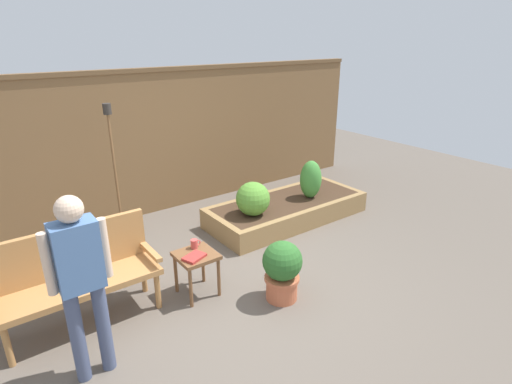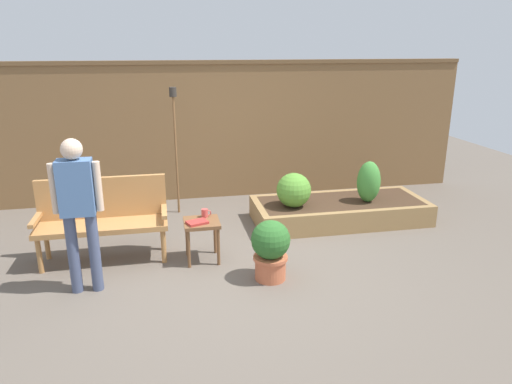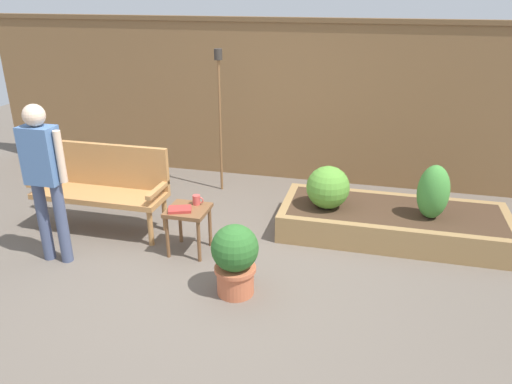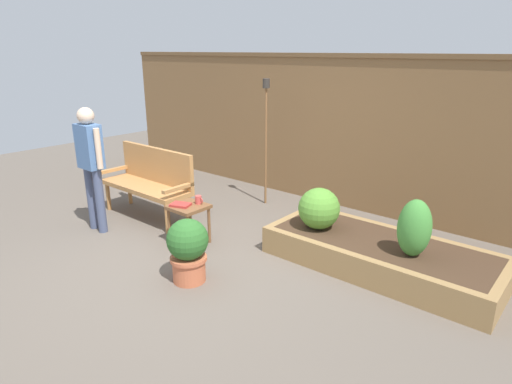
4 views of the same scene
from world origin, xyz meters
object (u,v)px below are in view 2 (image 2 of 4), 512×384
Objects in this scene: garden_bench at (103,213)px; book_on_table at (197,222)px; person_by_bench at (78,203)px; cup_on_table at (205,213)px; shrub_near_bench at (294,190)px; shrub_far_corner at (369,182)px; tiki_torch at (175,130)px; side_table at (202,228)px; potted_boxwood at (271,248)px.

garden_bench reaches higher than book_on_table.
person_by_bench is at bearing 178.97° from book_on_table.
garden_bench is at bearing 171.07° from cup_on_table.
shrub_near_bench is 1.07m from shrub_far_corner.
shrub_near_bench is 2.82m from person_by_bench.
person_by_bench is (-1.26, -0.59, 0.40)m from cup_on_table.
book_on_table is 1.91m from tiki_torch.
garden_bench reaches higher than shrub_near_bench.
shrub_far_corner is at bearing -19.71° from tiki_torch.
tiki_torch is (-0.25, 1.57, 0.71)m from cup_on_table.
cup_on_table is at bearing -152.32° from shrub_near_bench.
side_table is at bearing 21.55° from person_by_bench.
shrub_near_bench is 0.25× the size of tiki_torch.
potted_boxwood is at bearing -141.09° from shrub_far_corner.
shrub_far_corner is 3.79m from person_by_bench.
shrub_near_bench is (1.24, 0.65, 0.00)m from cup_on_table.
book_on_table is 1.59m from shrub_near_bench.
cup_on_table is (0.05, 0.12, 0.13)m from side_table.
side_table is (1.10, -0.30, -0.15)m from garden_bench.
shrub_near_bench is (0.63, 1.37, 0.17)m from potted_boxwood.
shrub_near_bench reaches higher than side_table.
tiki_torch is at bearing 57.18° from garden_bench.
shrub_near_bench is (1.30, 0.77, 0.13)m from side_table.
side_table is at bearing -161.91° from shrub_far_corner.
cup_on_table is 0.22m from book_on_table.
tiki_torch is at bearing 110.70° from potted_boxwood.
tiki_torch is (0.90, 1.39, 0.69)m from garden_bench.
cup_on_table is 0.07× the size of person_by_bench.
tiki_torch reaches higher than cup_on_table.
potted_boxwood is (1.76, -0.90, -0.19)m from garden_bench.
garden_bench is at bearing -168.85° from shrub_near_bench.
book_on_table is at bearing -119.71° from cup_on_table.
garden_bench is 12.59× the size of cup_on_table.
garden_bench is at bearing -122.82° from tiki_torch.
person_by_bench is at bearing -153.51° from shrub_near_bench.
shrub_far_corner is (1.70, 1.37, 0.23)m from potted_boxwood.
tiki_torch reaches higher than side_table.
shrub_far_corner is 0.31× the size of tiki_torch.
shrub_far_corner reaches higher than book_on_table.
shrub_far_corner is 0.37× the size of person_by_bench.
shrub_far_corner is (2.36, 0.77, 0.19)m from side_table.
potted_boxwood is at bearing -27.02° from garden_bench.
potted_boxwood is 2.60m from tiki_torch.
shrub_near_bench is at bearing -31.50° from tiki_torch.
cup_on_table is 0.18× the size of potted_boxwood.
tiki_torch is at bearing 74.26° from book_on_table.
person_by_bench is at bearing 176.25° from potted_boxwood.
tiki_torch reaches higher than garden_bench.
book_on_table is 0.12× the size of tiki_torch.
shrub_near_bench is (1.35, 0.84, 0.04)m from book_on_table.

